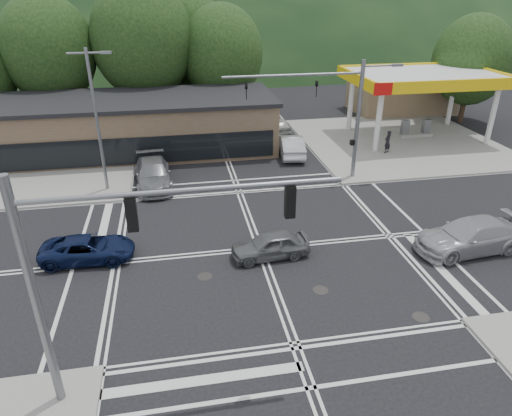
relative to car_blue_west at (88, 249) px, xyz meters
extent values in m
plane|color=black|center=(8.51, -0.50, -0.62)|extent=(120.00, 120.00, 0.00)
cube|color=gray|center=(23.51, 14.50, -0.55)|extent=(16.00, 16.00, 0.15)
cube|color=gray|center=(-6.49, 14.50, -0.55)|extent=(16.00, 16.00, 0.15)
cylinder|color=silver|center=(20.51, 12.50, 1.88)|extent=(0.44, 0.44, 5.00)
cylinder|color=silver|center=(20.51, 18.50, 1.88)|extent=(0.44, 0.44, 5.00)
cylinder|color=silver|center=(30.51, 12.50, 1.88)|extent=(0.44, 0.44, 5.00)
cylinder|color=silver|center=(30.51, 18.50, 1.88)|extent=(0.44, 0.44, 5.00)
cube|color=silver|center=(25.51, 15.50, 4.68)|extent=(12.00, 8.00, 0.60)
cube|color=yellow|center=(25.51, 11.50, 4.68)|extent=(12.20, 0.25, 0.90)
cube|color=yellow|center=(25.51, 19.50, 4.68)|extent=(12.20, 0.25, 0.90)
cube|color=yellow|center=(19.51, 15.50, 4.68)|extent=(0.25, 8.20, 0.90)
cube|color=yellow|center=(31.51, 15.50, 4.68)|extent=(0.25, 8.20, 0.90)
cube|color=red|center=(20.01, 11.35, 4.68)|extent=(1.40, 0.12, 0.90)
cube|color=gray|center=(25.51, 15.50, -0.37)|extent=(3.00, 1.00, 0.30)
cube|color=slate|center=(24.51, 15.50, 0.33)|extent=(0.60, 0.50, 1.30)
cube|color=slate|center=(26.51, 15.50, 0.33)|extent=(0.60, 0.50, 1.30)
cube|color=#846B4F|center=(28.51, 24.50, 1.28)|extent=(10.00, 6.00, 3.80)
cube|color=brown|center=(0.51, 16.50, 1.38)|extent=(24.00, 8.00, 4.00)
ellipsoid|color=black|center=(8.51, 89.50, -0.62)|extent=(252.00, 126.00, 140.00)
cylinder|color=#382619|center=(-5.49, 23.50, 1.80)|extent=(0.50, 0.50, 4.84)
ellipsoid|color=black|center=(-5.49, 23.50, 6.53)|extent=(8.00, 8.00, 9.20)
cylinder|color=#382619|center=(2.51, 23.50, 2.02)|extent=(0.50, 0.50, 5.28)
ellipsoid|color=black|center=(2.51, 23.50, 7.18)|extent=(9.00, 9.00, 10.35)
cylinder|color=#382619|center=(9.51, 23.50, 1.58)|extent=(0.50, 0.50, 4.40)
ellipsoid|color=black|center=(9.51, 23.50, 5.88)|extent=(7.60, 7.60, 8.74)
cylinder|color=#382619|center=(6.51, 27.50, 1.80)|extent=(0.50, 0.50, 4.84)
ellipsoid|color=black|center=(6.51, 27.50, 6.53)|extent=(8.40, 8.40, 9.66)
cylinder|color=#382619|center=(32.51, 19.50, 1.36)|extent=(0.50, 0.50, 3.96)
ellipsoid|color=black|center=(32.51, 19.50, 5.23)|extent=(7.20, 7.20, 8.28)
cylinder|color=slate|center=(0.01, 8.50, 3.88)|extent=(0.20, 0.20, 9.00)
cylinder|color=slate|center=(0.01, 8.50, 8.08)|extent=(2.20, 0.12, 0.12)
cube|color=slate|center=(1.11, 8.50, 8.08)|extent=(0.60, 0.25, 0.15)
cylinder|color=slate|center=(16.71, 7.70, 3.38)|extent=(0.28, 0.28, 8.00)
cylinder|color=slate|center=(12.21, 7.70, 6.58)|extent=(9.00, 0.16, 0.16)
imported|color=black|center=(13.71, 7.70, 5.68)|extent=(0.16, 0.20, 1.00)
imported|color=black|center=(9.21, 7.70, 5.68)|extent=(0.16, 0.20, 1.00)
cylinder|color=slate|center=(17.91, 7.70, 6.98)|extent=(2.40, 0.12, 0.12)
cube|color=slate|center=(19.01, 7.70, 6.98)|extent=(0.70, 0.30, 0.15)
cube|color=black|center=(16.46, 7.70, 1.98)|extent=(0.25, 0.30, 0.35)
cylinder|color=slate|center=(0.31, -8.70, 3.38)|extent=(0.28, 0.28, 8.00)
cylinder|color=slate|center=(4.81, -8.70, 6.58)|extent=(9.00, 0.16, 0.16)
cube|color=black|center=(3.31, -8.70, 5.98)|extent=(0.30, 0.25, 1.00)
cube|color=black|center=(7.81, -8.70, 5.98)|extent=(0.30, 0.25, 1.00)
imported|color=#0C1638|center=(0.00, 0.00, 0.00)|extent=(4.55, 2.24, 1.24)
imported|color=#5D6062|center=(8.87, -1.34, 0.04)|extent=(4.01, 1.86, 1.33)
imported|color=#A2A3A9|center=(18.96, -2.56, 0.21)|extent=(5.86, 2.76, 1.65)
imported|color=silver|center=(13.60, 13.00, 0.19)|extent=(2.31, 5.11, 1.63)
imported|color=#B4B4B0|center=(13.96, 19.27, 0.07)|extent=(1.96, 4.15, 1.37)
imported|color=slate|center=(3.01, 8.91, 0.20)|extent=(2.75, 5.82, 1.64)
imported|color=black|center=(21.16, 11.84, 0.42)|extent=(0.77, 0.69, 1.78)
camera|label=1|loc=(4.66, -20.31, 11.72)|focal=32.00mm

